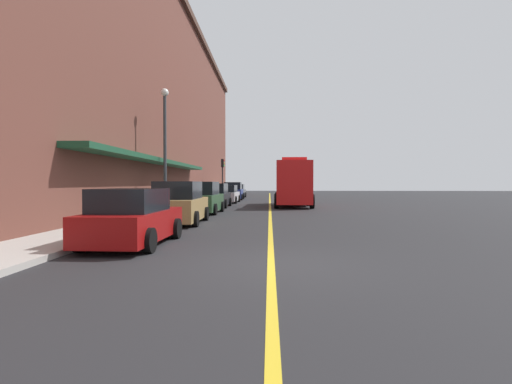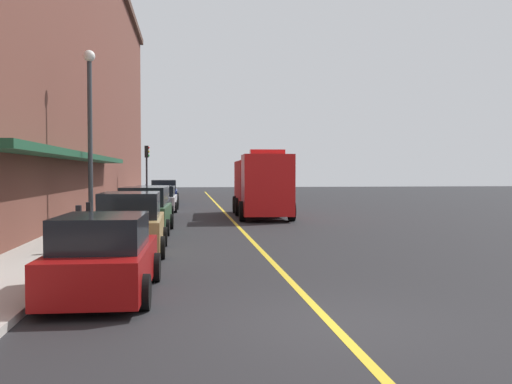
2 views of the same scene
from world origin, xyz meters
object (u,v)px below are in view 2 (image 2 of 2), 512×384
Objects in this scene: parked_car_3 at (152,204)px; parked_car_5 at (164,193)px; parked_car_2 at (145,211)px; fire_truck at (261,186)px; street_lamp_left at (90,121)px; parking_meter_3 at (89,216)px; parked_car_4 at (160,199)px; parking_meter_0 at (139,193)px; parked_car_1 at (131,225)px; parking_meter_1 at (146,190)px; parking_meter_2 at (79,220)px; parked_car_6 at (166,192)px; traffic_light_near at (147,163)px; parked_car_0 at (103,258)px.

parked_car_5 is (0.08, 12.94, 0.05)m from parked_car_3.
parked_car_2 is 0.89× the size of parked_car_3.
street_lamp_left reaches higher than fire_truck.
parked_car_2 is 4.77m from parking_meter_3.
parked_car_2 is at bearing -179.35° from parked_car_4.
parking_meter_0 is at bearing -132.00° from fire_truck.
parked_car_5 reaches higher than parking_meter_3.
parked_car_3 is at bearing -179.94° from parked_car_4.
parked_car_3 is (-0.04, 11.45, -0.03)m from parked_car_1.
parked_car_4 reaches higher than parking_meter_1.
parked_car_2 reaches higher than parking_meter_0.
parked_car_5 is 25.01m from parking_meter_2.
parked_car_3 is at bearing -0.43° from parked_car_1.
parking_meter_3 is 5.26m from street_lamp_left.
fire_truck is 11.38m from street_lamp_left.
parked_car_4 is 13.45m from street_lamp_left.
parked_car_6 is at bearing -0.61° from parked_car_1.
parking_meter_2 is (-7.10, -13.59, -0.62)m from fire_truck.
traffic_light_near is (0.06, -0.35, 2.10)m from parking_meter_1.
parked_car_0 is at bearing -74.59° from parking_meter_2.
parked_car_1 reaches higher than parked_car_6.
parked_car_0 is 19.68m from fire_truck.
parked_car_4 is at bearing 1.67° from parked_car_2.
parked_car_2 is at bearing 178.93° from parked_car_5.
parking_meter_1 is at bearing 90.00° from parking_meter_0.
parked_car_1 is at bearing 1.58° from parked_car_0.
parked_car_6 reaches higher than parking_meter_1.
parked_car_0 is at bearing -87.47° from parking_meter_1.
parking_meter_1 is 0.19× the size of street_lamp_left.
parked_car_5 is (-0.03, 6.52, 0.12)m from parked_car_4.
parked_car_0 reaches higher than parking_meter_0.
fire_truck is at bearing 45.81° from street_lamp_left.
parked_car_6 is at bearing 1.31° from parked_car_0.
parked_car_0 is 3.14× the size of parking_meter_0.
parking_meter_2 is (0.00, -20.35, 0.00)m from parking_meter_0.
parked_car_2 is (-0.04, 11.45, 0.10)m from parked_car_0.
parking_meter_0 is at bearing 4.45° from parked_car_0.
parked_car_0 reaches higher than parking_meter_1.
parked_car_5 reaches higher than parked_car_4.
parked_car_2 reaches higher than parked_car_3.
parked_car_3 is 18.70m from parked_car_6.
parked_car_4 is 3.62× the size of parking_meter_3.
parked_car_4 is at bearing -80.67° from traffic_light_near.
street_lamp_left reaches higher than parked_car_5.
parked_car_2 is 3.14× the size of parking_meter_0.
parked_car_2 is 3.14× the size of parking_meter_1.
fire_truck is 13.90m from parking_meter_3.
parking_meter_1 is at bearing 90.00° from parking_meter_3.
parked_car_6 is (-0.02, 30.15, -0.07)m from parked_car_1.
parked_car_0 is 35.96m from parked_car_6.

